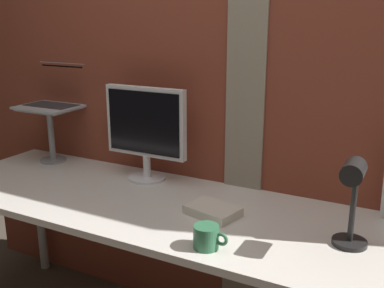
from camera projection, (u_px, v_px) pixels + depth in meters
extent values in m
cube|color=brown|center=(242.00, 71.00, 2.02)|extent=(3.26, 0.12, 2.55)
cube|color=gray|center=(246.00, 73.00, 1.94)|extent=(0.18, 0.01, 2.55)
cube|color=silver|center=(181.00, 211.00, 1.85)|extent=(2.39, 0.70, 0.03)
cylinder|color=#B2B2B7|center=(40.00, 215.00, 2.71)|extent=(0.05, 0.05, 0.72)
cylinder|color=white|center=(147.00, 178.00, 2.18)|extent=(0.18, 0.18, 0.01)
cylinder|color=white|center=(147.00, 166.00, 2.17)|extent=(0.04, 0.04, 0.11)
cube|color=white|center=(146.00, 122.00, 2.11)|extent=(0.42, 0.04, 0.33)
cube|color=black|center=(143.00, 123.00, 2.09)|extent=(0.38, 0.00, 0.29)
cylinder|color=gray|center=(53.00, 160.00, 2.46)|extent=(0.14, 0.14, 0.01)
cylinder|color=gray|center=(51.00, 135.00, 2.42)|extent=(0.03, 0.03, 0.27)
cube|color=gray|center=(49.00, 109.00, 2.38)|extent=(0.28, 0.22, 0.01)
cube|color=#ADB2B7|center=(49.00, 107.00, 2.38)|extent=(0.32, 0.24, 0.01)
cube|color=#2D2D30|center=(51.00, 105.00, 2.39)|extent=(0.28, 0.15, 0.00)
cube|color=#ADB2B7|center=(66.00, 82.00, 2.47)|extent=(0.32, 0.06, 0.22)
cube|color=black|center=(66.00, 82.00, 2.47)|extent=(0.29, 0.04, 0.19)
cylinder|color=black|center=(349.00, 242.00, 1.55)|extent=(0.12, 0.12, 0.02)
cylinder|color=black|center=(354.00, 200.00, 1.51)|extent=(0.02, 0.02, 0.30)
cylinder|color=black|center=(353.00, 171.00, 1.40)|extent=(0.07, 0.11, 0.07)
cylinder|color=#33724C|center=(206.00, 237.00, 1.52)|extent=(0.09, 0.09, 0.08)
torus|color=#33724C|center=(221.00, 239.00, 1.50)|extent=(0.05, 0.01, 0.05)
cube|color=silver|center=(213.00, 211.00, 1.78)|extent=(0.23, 0.18, 0.04)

